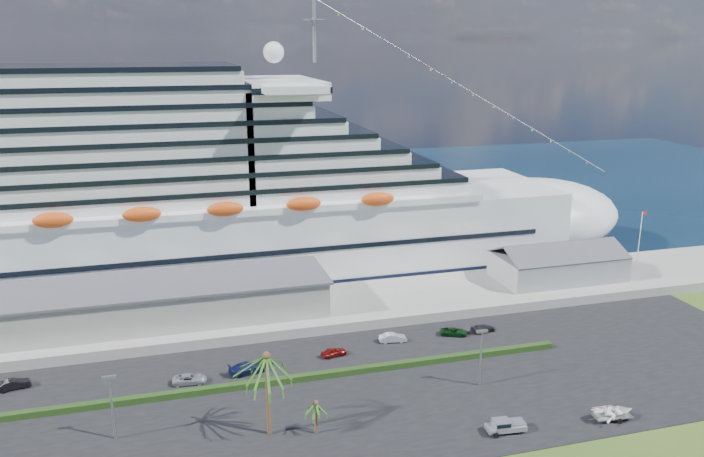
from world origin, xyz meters
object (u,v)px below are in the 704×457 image
object	(u,v)px
cruise_ship	(157,199)
pickup_truck	(505,425)
parked_car_3	(247,368)
boat_trailer	(613,412)

from	to	relation	value
cruise_ship	pickup_truck	bearing A→B (deg)	-59.87
parked_car_3	pickup_truck	world-z (taller)	pickup_truck
parked_car_3	pickup_truck	distance (m)	37.07
cruise_ship	parked_car_3	world-z (taller)	cruise_ship
cruise_ship	boat_trailer	size ratio (longest dim) A/B	30.81
cruise_ship	parked_car_3	size ratio (longest dim) A/B	35.24
cruise_ship	boat_trailer	bearing A→B (deg)	-52.08
cruise_ship	boat_trailer	distance (m)	88.60
parked_car_3	cruise_ship	bearing A→B (deg)	1.62
cruise_ship	pickup_truck	distance (m)	79.75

